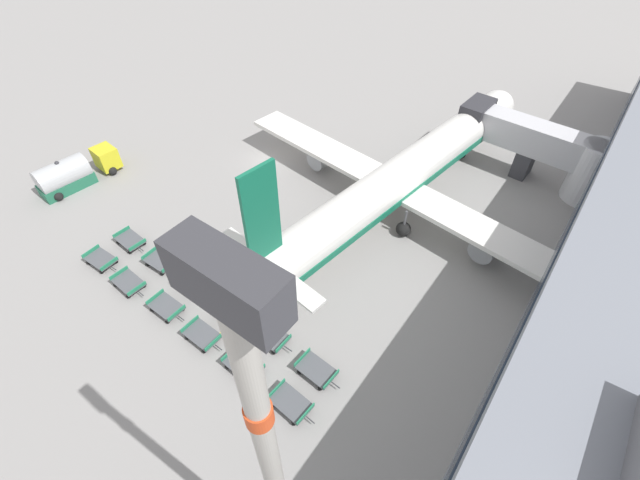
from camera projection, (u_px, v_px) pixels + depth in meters
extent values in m
plane|color=gray|center=(265.00, 160.00, 47.89)|extent=(500.00, 500.00, 0.00)
cube|color=#232D3D|center=(567.00, 230.00, 30.96)|extent=(0.12, 81.64, 3.52)
cylinder|color=silver|center=(593.00, 173.00, 41.11)|extent=(4.05, 4.05, 5.92)
cube|color=silver|center=(534.00, 138.00, 42.91)|extent=(12.70, 3.40, 2.94)
cube|color=#2D2D33|center=(475.00, 118.00, 45.77)|extent=(2.62, 4.18, 3.52)
cube|color=#38383D|center=(524.00, 162.00, 45.00)|extent=(1.73, 2.52, 2.98)
cylinder|color=white|center=(406.00, 172.00, 39.90)|extent=(8.20, 35.65, 3.74)
sphere|color=white|center=(497.00, 106.00, 48.99)|extent=(3.55, 3.55, 3.55)
cone|color=white|center=(261.00, 277.00, 30.81)|extent=(4.09, 4.90, 3.55)
cube|color=#146B4C|center=(261.00, 215.00, 27.30)|extent=(0.63, 2.82, 7.27)
cube|color=white|center=(268.00, 267.00, 30.77)|extent=(10.39, 2.68, 0.24)
cube|color=white|center=(396.00, 186.00, 39.77)|extent=(36.94, 8.11, 0.44)
cylinder|color=gray|center=(488.00, 244.00, 36.14)|extent=(2.55, 3.29, 2.18)
cylinder|color=gray|center=(324.00, 156.00, 45.59)|extent=(2.55, 3.29, 2.18)
cube|color=#146B4C|center=(405.00, 178.00, 40.36)|extent=(7.83, 32.14, 0.67)
cylinder|color=#56565B|center=(462.00, 145.00, 46.95)|extent=(0.24, 0.24, 2.14)
sphere|color=black|center=(460.00, 153.00, 47.70)|extent=(1.37, 1.37, 1.37)
cylinder|color=#56565B|center=(405.00, 220.00, 38.13)|extent=(0.24, 0.24, 2.14)
sphere|color=black|center=(403.00, 229.00, 38.88)|extent=(1.37, 1.37, 1.37)
cylinder|color=#56565B|center=(358.00, 193.00, 40.86)|extent=(0.24, 0.24, 2.14)
sphere|color=black|center=(357.00, 202.00, 41.61)|extent=(1.37, 1.37, 1.37)
cube|color=yellow|center=(106.00, 157.00, 45.63)|extent=(2.57, 2.24, 2.19)
cube|color=#236B4C|center=(67.00, 184.00, 43.84)|extent=(2.86, 5.35, 1.18)
cylinder|color=#B7BABC|center=(62.00, 174.00, 42.99)|extent=(3.05, 5.11, 2.60)
sphere|color=#333338|center=(57.00, 163.00, 42.08)|extent=(0.44, 0.44, 0.44)
sphere|color=black|center=(112.00, 171.00, 45.68)|extent=(0.90, 0.90, 0.90)
sphere|color=black|center=(102.00, 163.00, 46.76)|extent=(0.90, 0.90, 0.90)
sphere|color=black|center=(58.00, 196.00, 42.61)|extent=(0.90, 0.90, 0.90)
sphere|color=black|center=(48.00, 187.00, 43.68)|extent=(0.90, 0.90, 0.90)
cube|color=#515459|center=(101.00, 259.00, 36.43)|extent=(2.71, 1.77, 0.10)
cube|color=#237F56|center=(109.00, 264.00, 35.76)|extent=(0.14, 1.68, 0.32)
cube|color=#237F56|center=(91.00, 251.00, 36.80)|extent=(0.14, 1.68, 0.32)
cube|color=#333338|center=(114.00, 268.00, 35.84)|extent=(0.70, 0.09, 0.06)
sphere|color=black|center=(102.00, 272.00, 35.90)|extent=(0.36, 0.36, 0.36)
sphere|color=black|center=(116.00, 261.00, 36.73)|extent=(0.36, 0.36, 0.36)
sphere|color=black|center=(88.00, 262.00, 36.64)|extent=(0.36, 0.36, 0.36)
sphere|color=black|center=(103.00, 253.00, 37.48)|extent=(0.36, 0.36, 0.36)
cube|color=#515459|center=(128.00, 282.00, 34.61)|extent=(2.73, 1.81, 0.10)
cube|color=#237F56|center=(137.00, 288.00, 33.88)|extent=(0.16, 1.68, 0.32)
cube|color=#237F56|center=(119.00, 273.00, 35.04)|extent=(0.16, 1.68, 0.32)
cube|color=#333338|center=(141.00, 294.00, 33.94)|extent=(0.70, 0.10, 0.06)
sphere|color=black|center=(129.00, 296.00, 34.06)|extent=(0.36, 0.36, 0.36)
sphere|color=black|center=(144.00, 285.00, 34.84)|extent=(0.36, 0.36, 0.36)
sphere|color=black|center=(116.00, 285.00, 34.90)|extent=(0.36, 0.36, 0.36)
sphere|color=black|center=(131.00, 274.00, 35.68)|extent=(0.36, 0.36, 0.36)
cube|color=#515459|center=(166.00, 306.00, 32.90)|extent=(2.66, 1.68, 0.10)
cube|color=#237F56|center=(177.00, 313.00, 32.21)|extent=(0.08, 1.67, 0.32)
cube|color=#237F56|center=(155.00, 297.00, 33.30)|extent=(0.08, 1.67, 0.32)
cube|color=#333338|center=(181.00, 318.00, 32.27)|extent=(0.70, 0.06, 0.06)
sphere|color=black|center=(168.00, 321.00, 32.36)|extent=(0.36, 0.36, 0.36)
sphere|color=black|center=(183.00, 309.00, 33.17)|extent=(0.36, 0.36, 0.36)
sphere|color=black|center=(152.00, 309.00, 33.15)|extent=(0.36, 0.36, 0.36)
sphere|color=black|center=(167.00, 298.00, 33.96)|extent=(0.36, 0.36, 0.36)
cube|color=#515459|center=(202.00, 334.00, 31.11)|extent=(2.66, 1.69, 0.10)
cube|color=#237F56|center=(214.00, 342.00, 30.42)|extent=(0.09, 1.67, 0.32)
cube|color=#237F56|center=(190.00, 324.00, 31.51)|extent=(0.09, 1.67, 0.32)
cube|color=#333338|center=(218.00, 347.00, 30.48)|extent=(0.70, 0.06, 0.06)
sphere|color=black|center=(204.00, 351.00, 30.57)|extent=(0.36, 0.36, 0.36)
sphere|color=black|center=(219.00, 337.00, 31.38)|extent=(0.36, 0.36, 0.36)
sphere|color=black|center=(187.00, 337.00, 31.37)|extent=(0.36, 0.36, 0.36)
sphere|color=black|center=(202.00, 324.00, 32.17)|extent=(0.36, 0.36, 0.36)
cube|color=#515459|center=(243.00, 364.00, 29.41)|extent=(2.72, 1.79, 0.10)
cube|color=#237F56|center=(256.00, 374.00, 28.69)|extent=(0.15, 1.68, 0.32)
cube|color=#237F56|center=(230.00, 352.00, 29.84)|extent=(0.15, 1.68, 0.32)
cube|color=#333338|center=(261.00, 379.00, 28.75)|extent=(0.70, 0.09, 0.06)
sphere|color=black|center=(246.00, 382.00, 28.87)|extent=(0.36, 0.36, 0.36)
sphere|color=black|center=(261.00, 367.00, 29.65)|extent=(0.36, 0.36, 0.36)
sphere|color=black|center=(227.00, 366.00, 29.70)|extent=(0.36, 0.36, 0.36)
sphere|color=black|center=(242.00, 352.00, 30.48)|extent=(0.36, 0.36, 0.36)
cube|color=#515459|center=(291.00, 402.00, 27.49)|extent=(2.75, 1.82, 0.10)
cube|color=#237F56|center=(306.00, 414.00, 26.76)|extent=(0.18, 1.68, 0.32)
cube|color=#237F56|center=(276.00, 389.00, 27.93)|extent=(0.18, 1.68, 0.32)
cube|color=#333338|center=(310.00, 420.00, 26.81)|extent=(0.70, 0.10, 0.06)
sphere|color=black|center=(294.00, 423.00, 26.94)|extent=(0.36, 0.36, 0.36)
sphere|color=black|center=(309.00, 406.00, 27.72)|extent=(0.36, 0.36, 0.36)
sphere|color=black|center=(273.00, 404.00, 27.79)|extent=(0.36, 0.36, 0.36)
sphere|color=black|center=(288.00, 388.00, 28.56)|extent=(0.36, 0.36, 0.36)
cube|color=#515459|center=(130.00, 240.00, 38.08)|extent=(2.75, 1.83, 0.10)
cube|color=#237F56|center=(138.00, 245.00, 37.35)|extent=(0.18, 1.68, 0.32)
cube|color=#237F56|center=(121.00, 232.00, 38.52)|extent=(0.18, 1.68, 0.32)
cube|color=#333338|center=(141.00, 249.00, 37.40)|extent=(0.70, 0.10, 0.06)
sphere|color=black|center=(130.00, 252.00, 37.53)|extent=(0.36, 0.36, 0.36)
sphere|color=black|center=(144.00, 243.00, 38.31)|extent=(0.36, 0.36, 0.36)
sphere|color=black|center=(118.00, 242.00, 38.38)|extent=(0.36, 0.36, 0.36)
sphere|color=black|center=(132.00, 234.00, 39.16)|extent=(0.36, 0.36, 0.36)
cube|color=#515459|center=(160.00, 261.00, 36.29)|extent=(2.71, 1.77, 0.10)
cube|color=#237F56|center=(170.00, 265.00, 35.62)|extent=(0.14, 1.68, 0.32)
cube|color=#237F56|center=(149.00, 253.00, 36.66)|extent=(0.14, 1.68, 0.32)
cube|color=#333338|center=(174.00, 270.00, 35.70)|extent=(0.70, 0.09, 0.06)
sphere|color=black|center=(162.00, 273.00, 35.76)|extent=(0.36, 0.36, 0.36)
sphere|color=black|center=(175.00, 263.00, 36.59)|extent=(0.36, 0.36, 0.36)
sphere|color=black|center=(147.00, 264.00, 36.50)|extent=(0.36, 0.36, 0.36)
sphere|color=black|center=(160.00, 254.00, 37.34)|extent=(0.36, 0.36, 0.36)
cube|color=#515459|center=(191.00, 283.00, 34.53)|extent=(2.67, 1.69, 0.10)
cube|color=#237F56|center=(201.00, 289.00, 33.84)|extent=(0.09, 1.67, 0.32)
cube|color=#237F56|center=(180.00, 274.00, 34.92)|extent=(0.09, 1.67, 0.32)
cube|color=#333338|center=(206.00, 294.00, 33.91)|extent=(0.70, 0.07, 0.06)
sphere|color=black|center=(193.00, 297.00, 33.99)|extent=(0.36, 0.36, 0.36)
sphere|color=black|center=(206.00, 286.00, 34.81)|extent=(0.36, 0.36, 0.36)
sphere|color=black|center=(177.00, 286.00, 34.77)|extent=(0.36, 0.36, 0.36)
sphere|color=black|center=(191.00, 276.00, 35.59)|extent=(0.36, 0.36, 0.36)
cube|color=#515459|center=(228.00, 310.00, 32.63)|extent=(2.67, 1.71, 0.10)
cube|color=#237F56|center=(240.00, 317.00, 31.93)|extent=(0.10, 1.68, 0.32)
cube|color=#237F56|center=(216.00, 300.00, 33.04)|extent=(0.10, 1.68, 0.32)
cube|color=#333338|center=(244.00, 322.00, 32.00)|extent=(0.70, 0.07, 0.06)
sphere|color=black|center=(231.00, 326.00, 32.09)|extent=(0.36, 0.36, 0.36)
sphere|color=black|center=(244.00, 313.00, 32.90)|extent=(0.36, 0.36, 0.36)
sphere|color=black|center=(214.00, 313.00, 32.89)|extent=(0.36, 0.36, 0.36)
sphere|color=black|center=(227.00, 301.00, 33.69)|extent=(0.36, 0.36, 0.36)
cube|color=#515459|center=(270.00, 336.00, 31.04)|extent=(2.66, 1.69, 0.10)
cube|color=#237F56|center=(284.00, 343.00, 30.34)|extent=(0.09, 1.67, 0.32)
cube|color=#237F56|center=(257.00, 325.00, 31.44)|extent=(0.09, 1.67, 0.32)
cube|color=#333338|center=(288.00, 349.00, 30.41)|extent=(0.70, 0.06, 0.06)
sphere|color=black|center=(274.00, 352.00, 30.50)|extent=(0.36, 0.36, 0.36)
sphere|color=black|center=(287.00, 338.00, 31.31)|extent=(0.36, 0.36, 0.36)
sphere|color=black|center=(255.00, 339.00, 31.29)|extent=(0.36, 0.36, 0.36)
sphere|color=black|center=(268.00, 325.00, 32.10)|extent=(0.36, 0.36, 0.36)
cube|color=#515459|center=(316.00, 370.00, 29.13)|extent=(2.73, 1.81, 0.10)
cube|color=#237F56|center=(331.00, 379.00, 28.40)|extent=(0.16, 1.68, 0.32)
cube|color=#237F56|center=(302.00, 357.00, 29.56)|extent=(0.16, 1.68, 0.32)
cube|color=#333338|center=(336.00, 385.00, 28.46)|extent=(0.70, 0.10, 0.06)
sphere|color=black|center=(320.00, 388.00, 28.58)|extent=(0.36, 0.36, 0.36)
sphere|color=black|center=(333.00, 373.00, 29.36)|extent=(0.36, 0.36, 0.36)
sphere|color=black|center=(299.00, 372.00, 29.42)|extent=(0.36, 0.36, 0.36)
sphere|color=black|center=(313.00, 357.00, 30.20)|extent=(0.36, 0.36, 0.36)
cylinder|color=#D8471E|center=(259.00, 414.00, 9.27)|extent=(0.66, 0.66, 0.60)
cube|color=#38383D|center=(227.00, 282.00, 6.11)|extent=(2.00, 0.70, 1.00)
cube|color=yellow|center=(335.00, 247.00, 38.24)|extent=(3.64, 26.19, 0.01)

